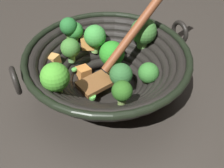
% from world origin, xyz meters
% --- Properties ---
extents(ground_plane, '(4.00, 4.00, 0.00)m').
position_xyz_m(ground_plane, '(0.00, 0.00, 0.00)').
color(ground_plane, '#332D28').
extents(wok, '(0.40, 0.34, 0.26)m').
position_xyz_m(wok, '(-0.00, -0.00, 0.07)').
color(wok, black).
rests_on(wok, ground).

